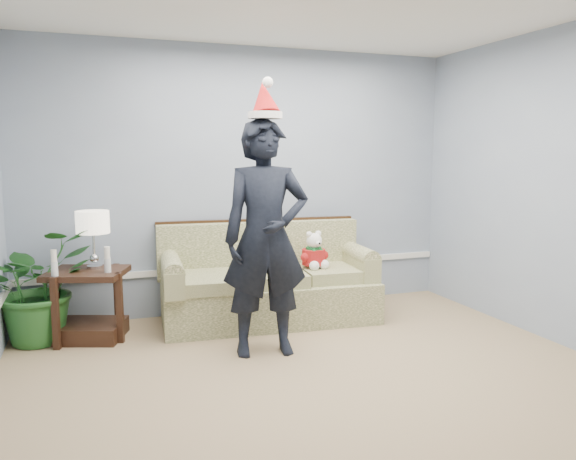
% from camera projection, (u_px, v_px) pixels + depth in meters
% --- Properties ---
extents(room_shell, '(4.54, 5.04, 2.74)m').
position_uv_depth(room_shell, '(353.00, 201.00, 3.44)').
color(room_shell, '#A08567').
rests_on(room_shell, ground).
extents(wainscot_trim, '(4.49, 4.99, 0.06)m').
position_uv_depth(wainscot_trim, '(143.00, 310.00, 4.26)').
color(wainscot_trim, white).
rests_on(wainscot_trim, room_shell).
extents(sofa, '(2.12, 1.04, 0.96)m').
position_uv_depth(sofa, '(267.00, 285.00, 5.54)').
color(sofa, '#495729').
rests_on(sofa, room_shell).
extents(side_table, '(0.78, 0.72, 0.62)m').
position_uv_depth(side_table, '(88.00, 312.00, 4.96)').
color(side_table, '#371F14').
rests_on(side_table, room_shell).
extents(table_lamp, '(0.29, 0.29, 0.51)m').
position_uv_depth(table_lamp, '(93.00, 225.00, 4.93)').
color(table_lamp, silver).
rests_on(table_lamp, side_table).
extents(candle_pair, '(0.48, 0.06, 0.22)m').
position_uv_depth(candle_pair, '(81.00, 262.00, 4.74)').
color(candle_pair, silver).
rests_on(candle_pair, side_table).
extents(houseplant, '(1.18, 1.15, 1.00)m').
position_uv_depth(houseplant, '(38.00, 285.00, 4.85)').
color(houseplant, '#245F25').
rests_on(houseplant, room_shell).
extents(man, '(0.75, 0.53, 1.91)m').
position_uv_depth(man, '(266.00, 238.00, 4.52)').
color(man, black).
rests_on(man, room_shell).
extents(santa_hat, '(0.29, 0.33, 0.32)m').
position_uv_depth(santa_hat, '(264.00, 101.00, 4.38)').
color(santa_hat, white).
rests_on(santa_hat, man).
extents(teddy_bear, '(0.27, 0.28, 0.38)m').
position_uv_depth(teddy_bear, '(314.00, 255.00, 5.53)').
color(teddy_bear, white).
rests_on(teddy_bear, sofa).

